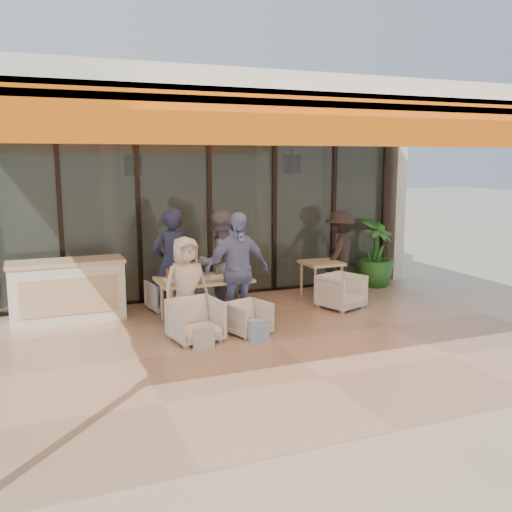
{
  "coord_description": "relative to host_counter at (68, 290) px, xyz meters",
  "views": [
    {
      "loc": [
        -3.28,
        -7.36,
        2.69
      ],
      "look_at": [
        0.1,
        0.9,
        1.15
      ],
      "focal_mm": 40.0,
      "sensor_mm": 36.0,
      "label": 1
    }
  ],
  "objects": [
    {
      "name": "ground",
      "position": [
        2.69,
        -2.3,
        -0.53
      ],
      "size": [
        70.0,
        70.0,
        0.0
      ],
      "primitive_type": "plane",
      "color": "#C6B293",
      "rests_on": "ground"
    },
    {
      "name": "diner_cream",
      "position": [
        1.66,
        -1.32,
        0.22
      ],
      "size": [
        0.8,
        0.59,
        1.51
      ],
      "primitive_type": "imported",
      "rotation": [
        0.0,
        0.0,
        0.15
      ],
      "color": "beige",
      "rests_on": "ground"
    },
    {
      "name": "chair_far_right",
      "position": [
        2.5,
        0.08,
        -0.21
      ],
      "size": [
        0.69,
        0.66,
        0.65
      ],
      "primitive_type": "imported",
      "rotation": [
        0.0,
        0.0,
        3.03
      ],
      "color": "silver",
      "rests_on": "ground"
    },
    {
      "name": "standing_woman",
      "position": [
        5.19,
        0.06,
        0.3
      ],
      "size": [
        1.23,
        1.15,
        1.66
      ],
      "primitive_type": "imported",
      "rotation": [
        0.0,
        0.0,
        3.81
      ],
      "color": "black",
      "rests_on": "ground"
    },
    {
      "name": "chair_near_right",
      "position": [
        2.5,
        -1.82,
        -0.24
      ],
      "size": [
        0.7,
        0.68,
        0.58
      ],
      "primitive_type": "imported",
      "rotation": [
        0.0,
        0.0,
        0.32
      ],
      "color": "silver",
      "rests_on": "ground"
    },
    {
      "name": "tote_bag_blue",
      "position": [
        2.5,
        -2.22,
        -0.36
      ],
      "size": [
        0.3,
        0.1,
        0.34
      ],
      "primitive_type": "cube",
      "color": "#99BFD8",
      "rests_on": "ground"
    },
    {
      "name": "chair_far_left",
      "position": [
        1.66,
        0.08,
        -0.23
      ],
      "size": [
        0.67,
        0.64,
        0.61
      ],
      "primitive_type": "imported",
      "rotation": [
        0.0,
        0.0,
        3.3
      ],
      "color": "silver",
      "rests_on": "ground"
    },
    {
      "name": "diner_navy",
      "position": [
        1.66,
        -0.42,
        0.4
      ],
      "size": [
        0.74,
        0.55,
        1.87
      ],
      "primitive_type": "imported",
      "rotation": [
        0.0,
        0.0,
        3.3
      ],
      "color": "#171D33",
      "rests_on": "ground"
    },
    {
      "name": "host_counter",
      "position": [
        0.0,
        0.0,
        0.0
      ],
      "size": [
        1.85,
        0.65,
        1.04
      ],
      "color": "silver",
      "rests_on": "ground"
    },
    {
      "name": "terrace_floor",
      "position": [
        2.69,
        -2.3,
        -0.53
      ],
      "size": [
        8.0,
        6.0,
        0.01
      ],
      "primitive_type": "cube",
      "color": "tan",
      "rests_on": "ground"
    },
    {
      "name": "terrace_structure",
      "position": [
        2.69,
        -2.56,
        2.72
      ],
      "size": [
        8.0,
        6.0,
        3.4
      ],
      "color": "silver",
      "rests_on": "ground"
    },
    {
      "name": "interior_block",
      "position": [
        2.7,
        3.02,
        1.7
      ],
      "size": [
        9.05,
        3.62,
        3.52
      ],
      "color": "silver",
      "rests_on": "ground"
    },
    {
      "name": "glass_storefront",
      "position": [
        2.69,
        0.7,
        1.07
      ],
      "size": [
        8.08,
        0.1,
        3.2
      ],
      "color": "#9EADA3",
      "rests_on": "ground"
    },
    {
      "name": "dining_table",
      "position": [
        2.07,
        -0.86,
        0.16
      ],
      "size": [
        1.5,
        0.9,
        0.93
      ],
      "color": "tan",
      "rests_on": "ground"
    },
    {
      "name": "tote_bag_cream",
      "position": [
        1.66,
        -2.22,
        -0.36
      ],
      "size": [
        0.3,
        0.1,
        0.34
      ],
      "primitive_type": "cube",
      "color": "silver",
      "rests_on": "ground"
    },
    {
      "name": "diner_periwinkle",
      "position": [
        2.5,
        -1.32,
        0.4
      ],
      "size": [
        1.12,
        0.55,
        1.86
      ],
      "primitive_type": "imported",
      "rotation": [
        0.0,
        0.0,
        0.09
      ],
      "color": "#748EC2",
      "rests_on": "ground"
    },
    {
      "name": "potted_palm",
      "position": [
        6.19,
        0.29,
        0.18
      ],
      "size": [
        1.08,
        1.08,
        1.43
      ],
      "primitive_type": "imported",
      "rotation": [
        0.0,
        0.0,
        0.48
      ],
      "color": "#1E5919",
      "rests_on": "ground"
    },
    {
      "name": "diner_grey",
      "position": [
        2.5,
        -0.42,
        0.37
      ],
      "size": [
        1.04,
        0.91,
        1.8
      ],
      "primitive_type": "imported",
      "rotation": [
        0.0,
        0.0,
        3.45
      ],
      "color": "slate",
      "rests_on": "ground"
    },
    {
      "name": "side_table",
      "position": [
        4.6,
        -0.28,
        0.11
      ],
      "size": [
        0.7,
        0.7,
        0.74
      ],
      "color": "tan",
      "rests_on": "ground"
    },
    {
      "name": "chair_near_left",
      "position": [
        1.66,
        -1.82,
        -0.18
      ],
      "size": [
        0.78,
        0.74,
        0.71
      ],
      "primitive_type": "imported",
      "rotation": [
        0.0,
        0.0,
        0.15
      ],
      "color": "silver",
      "rests_on": "ground"
    },
    {
      "name": "side_chair",
      "position": [
        4.6,
        -1.03,
        -0.18
      ],
      "size": [
        0.86,
        0.84,
        0.7
      ],
      "primitive_type": "imported",
      "rotation": [
        0.0,
        0.0,
        0.35
      ],
      "color": "silver",
      "rests_on": "ground"
    }
  ]
}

